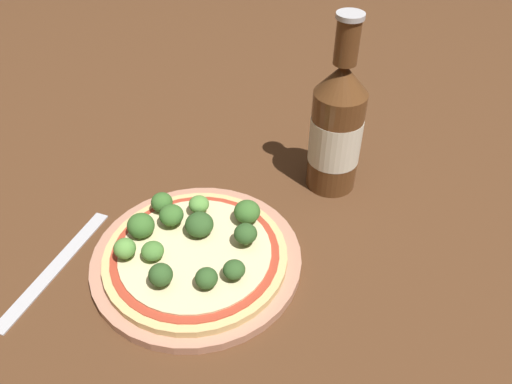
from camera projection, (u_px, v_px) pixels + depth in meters
ground_plane at (192, 265)px, 0.61m from camera, size 3.00×3.00×0.00m
plate at (197, 259)px, 0.61m from camera, size 0.25×0.25×0.01m
pizza at (196, 252)px, 0.60m from camera, size 0.22×0.22×0.01m
broccoli_floret_0 at (246, 234)px, 0.59m from camera, size 0.03×0.03×0.03m
broccoli_floret_1 at (206, 278)px, 0.54m from camera, size 0.03×0.03×0.02m
broccoli_floret_2 at (234, 270)px, 0.55m from camera, size 0.03×0.03×0.02m
broccoli_floret_3 at (196, 204)px, 0.63m from camera, size 0.03×0.03×0.03m
broccoli_floret_4 at (141, 226)px, 0.60m from camera, size 0.03×0.03×0.03m
broccoli_floret_5 at (162, 202)px, 0.64m from camera, size 0.03×0.03×0.02m
broccoli_floret_6 at (199, 225)px, 0.60m from camera, size 0.03×0.03×0.03m
broccoli_floret_7 at (171, 215)px, 0.61m from camera, size 0.03×0.03×0.03m
broccoli_floret_8 at (161, 275)px, 0.54m from camera, size 0.03×0.03×0.03m
broccoli_floret_9 at (153, 251)px, 0.57m from camera, size 0.03×0.03×0.02m
broccoli_floret_10 at (247, 212)px, 0.62m from camera, size 0.03×0.03×0.03m
broccoli_floret_11 at (125, 248)px, 0.57m from camera, size 0.03×0.03×0.03m
beer_bottle at (337, 128)px, 0.67m from camera, size 0.07×0.07×0.25m
fork at (55, 266)px, 0.60m from camera, size 0.07×0.20×0.00m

